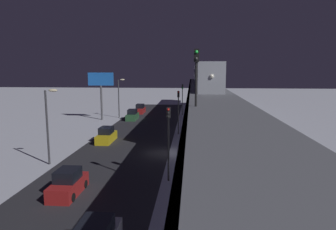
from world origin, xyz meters
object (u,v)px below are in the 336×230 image
Objects in this scene: traffic_light_mid at (178,106)px; subway_train at (203,73)px; sedan_green at (132,115)px; sedan_yellow at (106,136)px; sedan_red at (68,184)px; traffic_light_far at (182,95)px; rail_signal at (196,67)px; traffic_light_near at (168,133)px; commercial_billboard at (101,84)px; sedan_red_2 at (140,109)px.

subway_train is at bearing -104.34° from traffic_light_mid.
sedan_green is 0.99× the size of sedan_yellow.
sedan_green is (1.80, -34.87, 0.01)m from sedan_red.
traffic_light_far is (-9.30, -6.61, 3.40)m from sedan_green.
rail_signal reaches higher than subway_train.
rail_signal is 42.15m from traffic_light_far.
traffic_light_far is at bearing -90.00° from traffic_light_near.
sedan_red and sedan_green have the same top height.
traffic_light_mid is at bearing 90.00° from traffic_light_far.
subway_train is at bearing -169.14° from commercial_billboard.
commercial_billboard is at bearing 58.11° from sedan_red_2.
commercial_billboard is (5.76, 9.26, 6.03)m from sedan_red_2.
sedan_red is 0.92× the size of sedan_yellow.
sedan_yellow is (1.80, -16.99, 0.01)m from sedan_red.
rail_signal is 0.94× the size of sedan_red.
subway_train is at bearing -122.33° from sedan_yellow.
sedan_yellow is at bearing -56.28° from rail_signal.
sedan_green is (13.27, 3.10, -7.93)m from subway_train.
sedan_yellow is at bearing -55.69° from traffic_light_near.
sedan_red_2 is 0.70× the size of traffic_light_far.
commercial_billboard is (15.06, -30.95, 2.63)m from traffic_light_near.
sedan_red and sedan_red_2 have the same top height.
traffic_light_far is at bearing -90.00° from traffic_light_mid.
traffic_light_far is (-9.30, -24.48, 3.40)m from sedan_yellow.
traffic_light_far is (0.00, -38.11, 0.00)m from traffic_light_near.
rail_signal is 13.17m from sedan_red.
traffic_light_mid is at bearing -108.49° from sedan_red.
rail_signal reaches higher than traffic_light_far.
traffic_light_mid is at bearing 141.70° from commercial_billboard.
sedan_red_2 is at bearing -121.89° from commercial_billboard.
rail_signal is at bearing 93.04° from traffic_light_far.
sedan_green is at bearing -73.55° from traffic_light_near.
sedan_green is at bearing 35.40° from traffic_light_far.
commercial_billboard is at bearing 5.47° from sedan_green.
sedan_red is at bearing 102.43° from commercial_billboard.
traffic_light_near is (3.97, 34.60, -4.53)m from subway_train.
subway_train is 12.32× the size of sedan_red_2.
commercial_billboard is (19.04, 3.65, -1.90)m from subway_train.
rail_signal is 38.75m from commercial_billboard.
sedan_red is 0.66× the size of traffic_light_mid.
traffic_light_far is at bearing -100.25° from sedan_red.
subway_train reaches higher than traffic_light_near.
sedan_yellow is 19.22m from commercial_billboard.
sedan_red_2 is (0.00, -26.58, -0.00)m from sedan_yellow.
sedan_green is 33.02m from traffic_light_near.
traffic_light_near is at bearing 83.45° from subway_train.
sedan_red is at bearing 24.19° from traffic_light_near.
rail_signal is 46.18m from sedan_red_2.
commercial_billboard reaches higher than traffic_light_far.
sedan_red is 35.65m from commercial_billboard.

